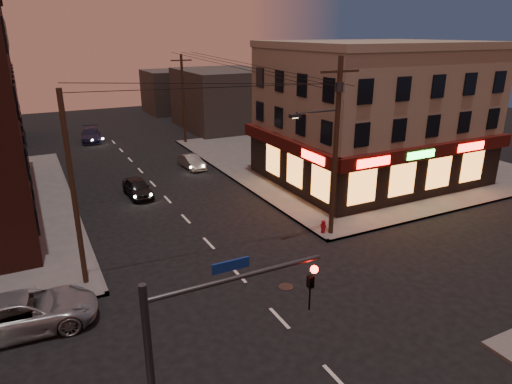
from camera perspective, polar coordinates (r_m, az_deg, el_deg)
ground at (r=19.79m, az=2.94°, el=-15.48°), size 120.00×120.00×0.00m
sidewalk_ne at (r=43.62m, az=11.06°, el=4.15°), size 24.00×28.00×0.15m
pizza_building at (r=37.03m, az=14.34°, el=9.58°), size 15.85×12.85×10.50m
bg_building_ne_a at (r=57.07m, az=-3.97°, el=11.54°), size 10.00×12.00×7.00m
bg_building_ne_b at (r=69.51m, az=-10.20°, el=12.29°), size 8.00×8.00×6.00m
utility_pole_main at (r=25.40m, az=9.78°, el=6.52°), size 4.20×0.44×10.00m
utility_pole_far at (r=48.83m, az=-9.07°, el=11.37°), size 0.26×0.26×9.00m
utility_pole_west at (r=21.58m, az=-21.86°, el=-0.01°), size 0.24×0.24×9.00m
traffic_signal at (r=11.34m, az=-7.69°, el=-19.95°), size 4.49×0.32×6.47m
suv_cross at (r=20.88m, az=-26.96°, el=-13.28°), size 5.71×2.90×1.54m
sedan_near at (r=34.00m, az=-14.57°, el=0.52°), size 1.71×3.90×1.31m
sedan_mid at (r=40.14m, az=-8.06°, el=3.77°), size 1.57×3.71×1.19m
sedan_far at (r=52.97m, az=-19.93°, el=6.74°), size 2.60×5.08×1.41m
fire_hydrant at (r=27.00m, az=8.42°, el=-4.20°), size 0.36×0.36×0.80m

